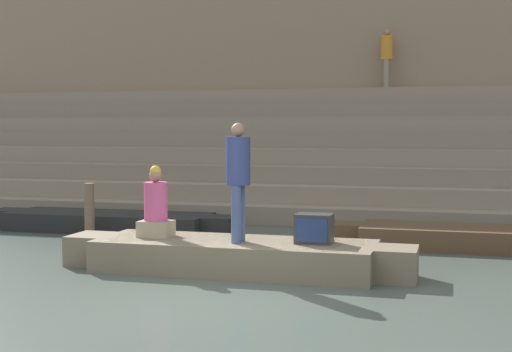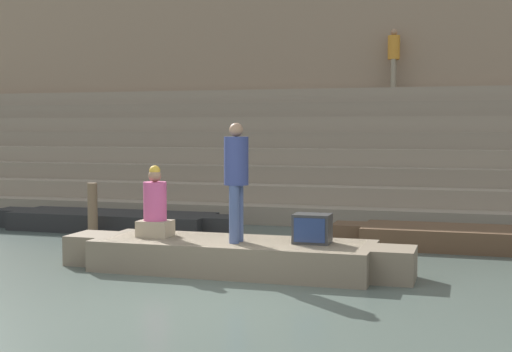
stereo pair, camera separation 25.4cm
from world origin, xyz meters
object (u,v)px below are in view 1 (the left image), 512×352
rowboat_main (235,255)px  person_standing (238,174)px  tv_set (314,228)px  person_rowing (156,208)px  moored_boat_shore (109,221)px  person_on_steps (387,54)px  moored_boat_distant (477,237)px  mooring_post (89,211)px

rowboat_main → person_standing: size_ratio=3.05×
person_standing → tv_set: bearing=14.7°
rowboat_main → person_standing: 1.25m
person_rowing → moored_boat_shore: person_rowing is taller
rowboat_main → tv_set: bearing=6.2°
person_standing → person_rowing: size_ratio=1.59×
moored_boat_shore → person_on_steps: person_on_steps is taller
moored_boat_shore → person_on_steps: 9.54m
moored_boat_distant → mooring_post: (-7.35, -0.70, 0.34)m
rowboat_main → person_on_steps: person_on_steps is taller
moored_boat_shore → moored_boat_distant: 7.45m
moored_boat_distant → person_on_steps: size_ratio=3.19×
person_rowing → person_on_steps: size_ratio=0.67×
person_standing → person_rowing: 1.53m
moored_boat_distant → mooring_post: 7.39m
rowboat_main → moored_boat_distant: 4.75m
rowboat_main → person_on_steps: size_ratio=3.27×
tv_set → moored_boat_distant: 3.88m
person_on_steps → person_standing: bearing=-173.8°
rowboat_main → person_standing: person_standing is taller
tv_set → moored_boat_shore: tv_set is taller
mooring_post → person_on_steps: bearing=57.5°
moored_boat_distant → mooring_post: mooring_post is taller
person_standing → moored_boat_distant: size_ratio=0.34×
rowboat_main → mooring_post: size_ratio=4.98×
person_standing → moored_boat_shore: 5.44m
mooring_post → person_rowing: bearing=-43.9°
person_rowing → moored_boat_distant: bearing=43.3°
person_standing → person_rowing: (-1.41, 0.20, -0.58)m
rowboat_main → moored_boat_distant: bearing=42.6°
rowboat_main → moored_boat_distant: (3.61, 3.09, -0.04)m
moored_boat_shore → mooring_post: 1.05m
mooring_post → moored_boat_shore: bearing=95.5°
rowboat_main → person_on_steps: 11.15m
person_standing → tv_set: 1.38m
moored_boat_distant → moored_boat_shore: bearing=178.3°
rowboat_main → person_rowing: bearing=179.8°
rowboat_main → person_on_steps: (1.31, 10.32, 4.00)m
moored_boat_shore → person_rowing: bearing=-49.7°
person_standing → person_on_steps: size_ratio=1.07×
rowboat_main → mooring_post: (-3.74, 2.39, 0.29)m
moored_boat_shore → person_on_steps: bearing=56.5°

